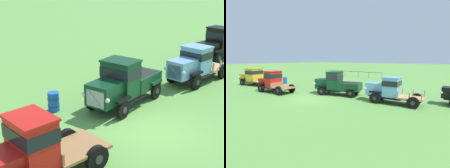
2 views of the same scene
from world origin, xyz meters
TOP-DOWN VIEW (x-y plane):
  - ground_plane at (0.00, 0.00)m, footprint 240.00×240.00m
  - paddock_fence at (-8.08, 17.95)m, footprint 13.39×0.71m
  - vintage_truck_foreground_near at (-12.24, 0.73)m, footprint 5.76×2.99m
  - vintage_truck_second_in_line at (-5.63, -0.37)m, footprint 4.71×2.23m
  - vintage_truck_midrow_center at (0.71, 2.83)m, footprint 4.88×2.98m
  - vintage_truck_far_side at (5.98, 2.96)m, footprint 4.65×2.18m
  - oil_drum_beside_row at (-2.32, 4.25)m, footprint 0.56×0.56m
  - oil_drum_near_fence at (-10.05, 4.20)m, footprint 0.55×0.55m

SIDE VIEW (x-z plane):
  - ground_plane at x=0.00m, z-range 0.00..0.00m
  - oil_drum_beside_row at x=-2.32m, z-range 0.00..0.92m
  - oil_drum_near_fence at x=-10.05m, z-range 0.00..0.93m
  - paddock_fence at x=-8.08m, z-range 0.25..1.48m
  - vintage_truck_far_side at x=5.98m, z-range 0.06..2.20m
  - vintage_truck_second_in_line at x=-5.63m, z-range 0.02..2.30m
  - vintage_truck_midrow_center at x=0.71m, z-range 0.01..2.33m
  - vintage_truck_foreground_near at x=-12.24m, z-range 0.06..2.36m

